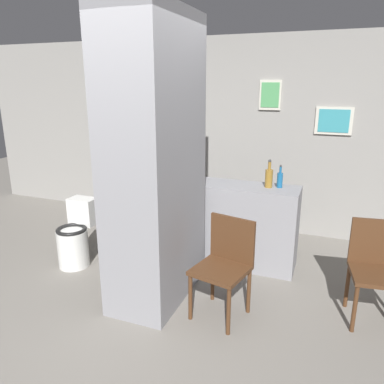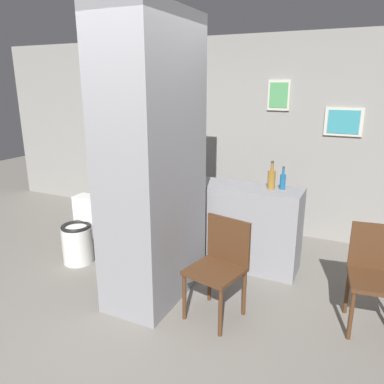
# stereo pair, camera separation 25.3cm
# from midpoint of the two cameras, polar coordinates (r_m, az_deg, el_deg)

# --- Properties ---
(ground_plane) EXTENTS (14.00, 14.00, 0.00)m
(ground_plane) POSITION_cam_midpoint_polar(r_m,az_deg,el_deg) (3.53, -8.81, -18.53)
(ground_plane) COLOR slate
(wall_back) EXTENTS (8.00, 0.09, 2.60)m
(wall_back) POSITION_cam_midpoint_polar(r_m,az_deg,el_deg) (5.31, 6.74, 8.66)
(wall_back) COLOR gray
(wall_back) RESTS_ON ground_plane
(pillar_center) EXTENTS (0.61, 1.08, 2.60)m
(pillar_center) POSITION_cam_midpoint_polar(r_m,az_deg,el_deg) (3.40, -3.84, 4.35)
(pillar_center) COLOR gray
(pillar_center) RESTS_ON ground_plane
(counter_shelf) EXTENTS (1.32, 0.44, 0.93)m
(counter_shelf) POSITION_cam_midpoint_polar(r_m,az_deg,el_deg) (4.25, 8.99, -5.13)
(counter_shelf) COLOR gray
(counter_shelf) RESTS_ON ground_plane
(toilet) EXTENTS (0.34, 0.50, 0.73)m
(toilet) POSITION_cam_midpoint_polar(r_m,az_deg,el_deg) (4.50, -15.12, -6.22)
(toilet) COLOR silver
(toilet) RESTS_ON ground_plane
(chair_near_pillar) EXTENTS (0.51, 0.51, 0.87)m
(chair_near_pillar) POSITION_cam_midpoint_polar(r_m,az_deg,el_deg) (3.33, 6.49, -10.74)
(chair_near_pillar) COLOR #4C2D19
(chair_near_pillar) RESTS_ON ground_plane
(chair_by_doorway) EXTENTS (0.49, 0.49, 0.87)m
(chair_by_doorway) POSITION_cam_midpoint_polar(r_m,az_deg,el_deg) (3.57, 28.18, -10.78)
(chair_by_doorway) COLOR #4C2D19
(chair_by_doorway) RESTS_ON ground_plane
(bicycle) EXTENTS (1.72, 0.42, 0.78)m
(bicycle) POSITION_cam_midpoint_polar(r_m,az_deg,el_deg) (4.70, -3.25, -3.92)
(bicycle) COLOR black
(bicycle) RESTS_ON ground_plane
(bottle_tall) EXTENTS (0.08, 0.08, 0.30)m
(bottle_tall) POSITION_cam_midpoint_polar(r_m,az_deg,el_deg) (4.02, 13.80, 1.98)
(bottle_tall) COLOR olive
(bottle_tall) RESTS_ON counter_shelf
(bottle_short) EXTENTS (0.06, 0.06, 0.25)m
(bottle_short) POSITION_cam_midpoint_polar(r_m,az_deg,el_deg) (4.04, 15.42, 1.64)
(bottle_short) COLOR #19598C
(bottle_short) RESTS_ON counter_shelf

